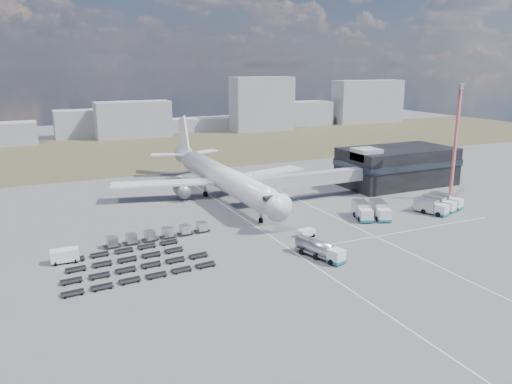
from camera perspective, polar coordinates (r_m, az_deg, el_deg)
name	(u,v)px	position (r m, az deg, el deg)	size (l,w,h in m)	color
ground	(281,236)	(95.30, 2.92, -5.02)	(420.00, 420.00, 0.00)	#565659
grass_strip	(147,150)	(196.52, -12.34, 4.75)	(420.00, 90.00, 0.01)	#4B432D
lane_markings	(317,225)	(102.43, 6.97, -3.72)	(47.12, 110.00, 0.01)	silver
terminal	(397,166)	(139.61, 15.78, 2.92)	(30.40, 16.40, 11.00)	black
jet_bridge	(301,180)	(118.52, 5.11, 1.35)	(30.30, 3.80, 7.05)	#939399
airliner	(220,176)	(122.30, -4.18, 1.89)	(51.59, 64.53, 17.62)	white
skyline	(188,115)	(241.61, -7.73, 8.77)	(299.35, 25.26, 25.98)	#9396A1
fuel_tanker	(320,249)	(84.84, 7.30, -6.52)	(5.05, 9.70, 3.04)	white
pushback_tug	(306,233)	(94.92, 5.76, -4.69)	(3.23, 1.82, 1.46)	white
utility_van	(65,256)	(88.10, -21.02, -6.84)	(4.40, 1.99, 2.34)	white
catering_truck	(259,190)	(123.99, 0.36, 0.26)	(2.91, 6.21, 2.77)	white
service_trucks_near	(371,210)	(108.16, 13.01, -2.07)	(8.83, 9.58, 3.14)	white
service_trucks_far	(439,204)	(118.22, 20.14, -1.25)	(11.45, 10.03, 2.92)	white
uld_row	(159,234)	(94.58, -11.04, -4.73)	(20.18, 3.28, 1.83)	black
baggage_dollies	(132,264)	(83.76, -14.03, -7.97)	(25.04, 16.31, 0.74)	black
floodlight_mast	(455,143)	(126.34, 21.83, 5.21)	(2.58, 2.12, 27.46)	red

